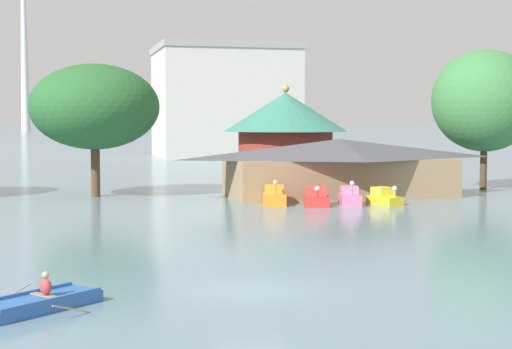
{
  "coord_description": "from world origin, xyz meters",
  "views": [
    {
      "loc": [
        -6.32,
        -25.77,
        5.82
      ],
      "look_at": [
        4.28,
        16.85,
        2.81
      ],
      "focal_mm": 55.4,
      "sensor_mm": 36.0,
      "label": 1
    }
  ],
  "objects": [
    {
      "name": "pedal_boat_yellow",
      "position": [
        15.45,
        24.94,
        0.48
      ],
      "size": [
        2.06,
        2.79,
        1.37
      ],
      "rotation": [
        0.0,
        0.0,
        -1.25
      ],
      "color": "yellow",
      "rests_on": "ground"
    },
    {
      "name": "pedal_boat_orange",
      "position": [
        7.92,
        26.28,
        0.56
      ],
      "size": [
        1.89,
        2.5,
        1.82
      ],
      "rotation": [
        0.0,
        0.0,
        -1.77
      ],
      "color": "orange",
      "rests_on": "ground"
    },
    {
      "name": "rowboat_with_rower",
      "position": [
        -7.05,
        -0.9,
        0.21
      ],
      "size": [
        4.02,
        3.69,
        1.21
      ],
      "rotation": [
        0.0,
        0.0,
        3.83
      ],
      "color": "#2D60AD",
      "rests_on": "ground"
    },
    {
      "name": "pedal_boat_pink",
      "position": [
        12.97,
        25.05,
        0.54
      ],
      "size": [
        1.97,
        3.04,
        1.78
      ],
      "rotation": [
        0.0,
        0.0,
        -1.81
      ],
      "color": "pink",
      "rests_on": "ground"
    },
    {
      "name": "ground_plane",
      "position": [
        0.0,
        0.0,
        0.0
      ],
      "size": [
        2000.0,
        2000.0,
        0.0
      ],
      "primitive_type": "plane",
      "color": "slate"
    },
    {
      "name": "background_building_block",
      "position": [
        19.19,
        97.91,
        8.82
      ],
      "size": [
        21.49,
        18.94,
        17.6
      ],
      "color": "beige",
      "rests_on": "ground"
    },
    {
      "name": "pedal_boat_red",
      "position": [
        10.65,
        25.37,
        0.52
      ],
      "size": [
        2.38,
        3.14,
        1.44
      ],
      "rotation": [
        0.0,
        0.0,
        -1.85
      ],
      "color": "red",
      "rests_on": "ground"
    },
    {
      "name": "boathouse",
      "position": [
        14.43,
        31.19,
        2.31
      ],
      "size": [
        18.22,
        8.28,
        4.4
      ],
      "color": "#9E7F5B",
      "rests_on": "ground"
    },
    {
      "name": "shoreline_tree_right",
      "position": [
        28.41,
        34.16,
        7.46
      ],
      "size": [
        8.84,
        8.84,
        11.74
      ],
      "color": "brown",
      "rests_on": "ground"
    },
    {
      "name": "shoreline_tree_mid",
      "position": [
        -3.72,
        35.54,
        6.85
      ],
      "size": [
        9.82,
        9.82,
        10.11
      ],
      "color": "brown",
      "rests_on": "ground"
    },
    {
      "name": "green_roof_pavilion",
      "position": [
        14.13,
        45.07,
        4.78
      ],
      "size": [
        11.55,
        11.55,
        9.11
      ],
      "color": "#993328",
      "rests_on": "ground"
    }
  ]
}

